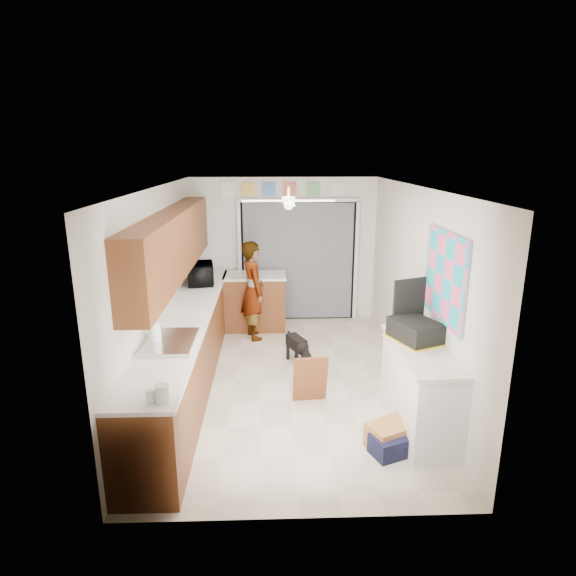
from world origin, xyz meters
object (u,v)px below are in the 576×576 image
object	(u,v)px
dog	(296,348)
cardboard_box	(390,436)
paper_towel_roll	(155,334)
man	(253,290)
suitcase	(415,330)
microwave	(200,274)
navy_crate	(389,446)

from	to	relation	value
dog	cardboard_box	bearing A→B (deg)	-92.54
paper_towel_roll	man	xyz separation A→B (m)	(0.93, 2.55, -0.27)
suitcase	man	distance (m)	3.14
cardboard_box	man	bearing A→B (deg)	115.49
dog	microwave	bearing A→B (deg)	124.53
paper_towel_roll	man	bearing A→B (deg)	69.95
navy_crate	dog	bearing A→B (deg)	109.78
cardboard_box	microwave	bearing A→B (deg)	127.26
dog	navy_crate	bearing A→B (deg)	-94.33
microwave	suitcase	size ratio (longest dim) A/B	1.11
microwave	cardboard_box	distance (m)	3.88
microwave	suitcase	bearing A→B (deg)	-142.65
navy_crate	suitcase	bearing A→B (deg)	60.26
suitcase	navy_crate	xyz separation A→B (m)	(-0.39, -0.69, -0.95)
man	dog	world-z (taller)	man
suitcase	man	xyz separation A→B (m)	(-1.83, 2.53, -0.26)
paper_towel_roll	cardboard_box	size ratio (longest dim) A/B	0.56
microwave	man	bearing A→B (deg)	-92.58
microwave	navy_crate	size ratio (longest dim) A/B	1.71
paper_towel_roll	navy_crate	world-z (taller)	paper_towel_roll
paper_towel_roll	dog	size ratio (longest dim) A/B	0.43
suitcase	man	world-z (taller)	man
microwave	navy_crate	bearing A→B (deg)	-154.22
suitcase	dog	xyz separation A→B (m)	(-1.19, 1.55, -0.84)
paper_towel_roll	suitcase	distance (m)	2.76
paper_towel_roll	navy_crate	distance (m)	2.64
paper_towel_roll	suitcase	bearing A→B (deg)	0.40
cardboard_box	man	xyz separation A→B (m)	(-1.47, 3.09, 0.66)
suitcase	cardboard_box	size ratio (longest dim) A/B	1.23
suitcase	dog	world-z (taller)	suitcase
cardboard_box	dog	world-z (taller)	dog
man	cardboard_box	bearing A→B (deg)	-172.07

